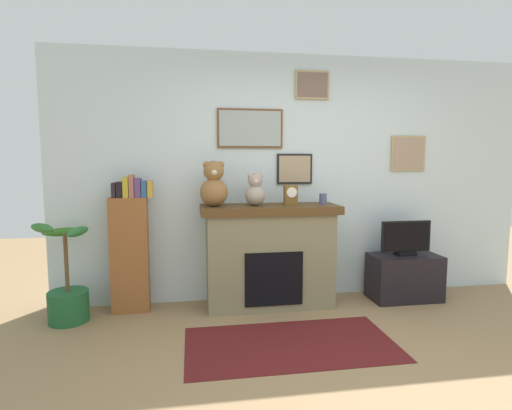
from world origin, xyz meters
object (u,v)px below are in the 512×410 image
object	(u,v)px
fireplace	(269,255)
candle_jar	(323,199)
television	(406,239)
teddy_bear_cream	(214,186)
potted_plant	(67,292)
teddy_bear_brown	(255,191)
mantel_clock	(291,195)
tv_stand	(404,277)
bookshelf	(130,248)

from	to	relation	value
fireplace	candle_jar	bearing A→B (deg)	-1.83
fireplace	candle_jar	xyz separation A→B (m)	(0.56, -0.02, 0.57)
television	teddy_bear_cream	world-z (taller)	teddy_bear_cream
potted_plant	teddy_bear_brown	world-z (taller)	teddy_bear_brown
fireplace	teddy_bear_cream	bearing A→B (deg)	-178.13
fireplace	mantel_clock	world-z (taller)	mantel_clock
tv_stand	teddy_bear_cream	world-z (taller)	teddy_bear_cream
fireplace	bookshelf	size ratio (longest dim) A/B	1.02
tv_stand	teddy_bear_cream	distance (m)	2.26
teddy_bear_cream	tv_stand	bearing A→B (deg)	-1.11
tv_stand	television	world-z (taller)	television
mantel_clock	potted_plant	bearing A→B (deg)	-177.16
candle_jar	teddy_bear_cream	size ratio (longest dim) A/B	0.25
fireplace	candle_jar	size ratio (longest dim) A/B	12.24
candle_jar	television	bearing A→B (deg)	-2.59
teddy_bear_brown	bookshelf	bearing A→B (deg)	177.18
potted_plant	teddy_bear_cream	world-z (taller)	teddy_bear_cream
candle_jar	teddy_bear_cream	xyz separation A→B (m)	(-1.12, -0.00, 0.14)
television	teddy_bear_brown	size ratio (longest dim) A/B	1.67
tv_stand	teddy_bear_brown	world-z (taller)	teddy_bear_brown
mantel_clock	teddy_bear_brown	distance (m)	0.37
tv_stand	teddy_bear_brown	size ratio (longest dim) A/B	2.22
potted_plant	mantel_clock	xyz separation A→B (m)	(2.14, 0.11, 0.86)
potted_plant	teddy_bear_brown	distance (m)	2.00
teddy_bear_brown	teddy_bear_cream	bearing A→B (deg)	-179.98
potted_plant	television	size ratio (longest dim) A/B	1.72
television	tv_stand	bearing A→B (deg)	90.00
teddy_bear_cream	teddy_bear_brown	distance (m)	0.41
television	teddy_bear_brown	bearing A→B (deg)	178.55
candle_jar	mantel_clock	bearing A→B (deg)	-179.78
fireplace	television	size ratio (longest dim) A/B	2.53
bookshelf	teddy_bear_brown	xyz separation A→B (m)	(1.23, -0.06, 0.55)
fireplace	teddy_bear_brown	size ratio (longest dim) A/B	4.23
fireplace	mantel_clock	distance (m)	0.65
potted_plant	television	bearing A→B (deg)	1.12
bookshelf	television	world-z (taller)	bookshelf
potted_plant	teddy_bear_brown	xyz separation A→B (m)	(1.78, 0.11, 0.91)
tv_stand	candle_jar	distance (m)	1.25
candle_jar	bookshelf	bearing A→B (deg)	178.22
candle_jar	teddy_bear_brown	xyz separation A→B (m)	(-0.70, -0.00, 0.09)
fireplace	mantel_clock	xyz separation A→B (m)	(0.21, -0.02, 0.61)
fireplace	teddy_bear_brown	distance (m)	0.68
potted_plant	teddy_bear_cream	size ratio (longest dim) A/B	2.12
fireplace	teddy_bear_cream	distance (m)	0.91
mantel_clock	teddy_bear_cream	bearing A→B (deg)	179.95
fireplace	tv_stand	xyz separation A→B (m)	(1.47, -0.06, -0.28)
potted_plant	teddy_bear_cream	distance (m)	1.68
teddy_bear_cream	bookshelf	bearing A→B (deg)	175.77
bookshelf	teddy_bear_cream	distance (m)	1.02
bookshelf	tv_stand	distance (m)	2.88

